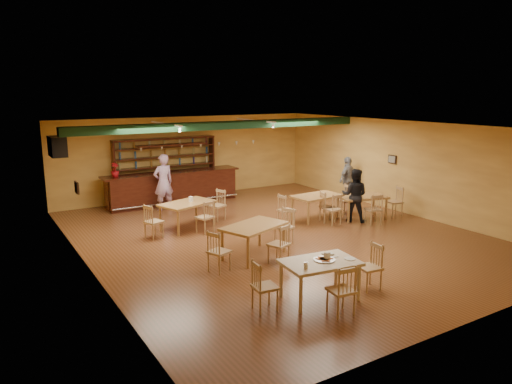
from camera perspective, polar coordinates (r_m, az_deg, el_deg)
floor at (r=13.32m, az=2.38°, el=-5.17°), size 12.00×12.00×0.00m
ceiling_beam at (r=15.17m, az=-3.47°, el=7.96°), size 10.00×0.30×0.25m
track_rail_left at (r=14.97m, az=-10.72°, el=7.99°), size 0.05×2.50×0.05m
track_rail_right at (r=16.38m, az=-0.10°, el=8.52°), size 0.05×2.50×0.05m
ac_unit at (r=15.03m, az=-22.53°, el=5.04°), size 0.34×0.70×0.48m
picture_left at (r=11.97m, az=-20.60°, el=0.49°), size 0.04×0.34×0.28m
picture_right at (r=16.53m, az=15.94°, el=3.77°), size 0.04×0.34×0.28m
bar_counter at (r=17.20m, az=-9.89°, el=0.52°), size 4.90×0.85×1.13m
back_bar_hutch at (r=17.68m, az=-10.71°, el=2.69°), size 3.79×0.40×2.28m
poinsettia at (r=16.45m, az=-16.47°, el=2.54°), size 0.35×0.35×0.48m
dining_table_a at (r=14.02m, az=-8.15°, el=-2.77°), size 1.76×1.37×0.77m
dining_table_b at (r=15.00m, az=7.26°, el=-1.80°), size 1.57×1.01×0.76m
dining_table_c at (r=11.54m, az=-0.21°, el=-5.83°), size 1.80×1.43×0.79m
dining_table_d at (r=15.30m, az=12.49°, el=-1.78°), size 1.62×1.20×0.73m
near_table at (r=9.36m, az=7.60°, el=-10.36°), size 1.52×1.08×0.76m
pizza_tray at (r=9.28m, az=8.16°, el=-8.00°), size 0.44×0.44×0.01m
parmesan_shaker at (r=8.82m, az=5.96°, el=-8.69°), size 0.08×0.08×0.11m
napkin_stack at (r=9.58m, az=8.56°, el=-7.32°), size 0.21×0.16×0.03m
pizza_server at (r=9.41m, az=8.68°, el=-7.68°), size 0.33×0.21×0.00m
side_plate at (r=9.42m, az=11.12°, el=-7.80°), size 0.24×0.24×0.01m
patron_bar at (r=16.15m, az=-10.98°, el=1.13°), size 0.74×0.53×1.90m
patron_right_a at (r=14.83m, az=11.65°, el=-0.39°), size 0.98×1.00×1.63m
patron_right_b at (r=17.43m, az=10.87°, el=1.49°), size 1.03×0.64×1.64m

